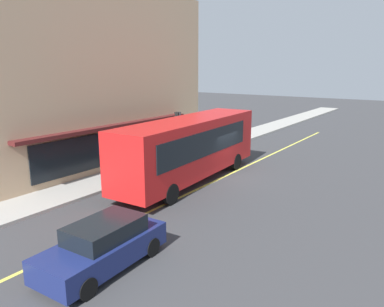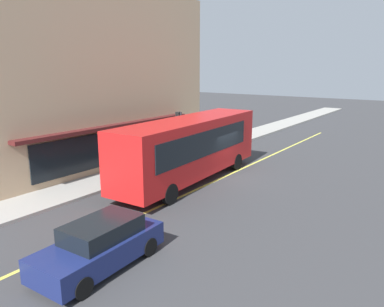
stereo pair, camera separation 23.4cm
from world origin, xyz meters
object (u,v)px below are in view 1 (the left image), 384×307
car_navy (103,246)px  bus (191,146)px  traffic_light (178,124)px  pedestrian_near_storefront (127,154)px  pedestrian_at_corner (225,129)px  pedestrian_waiting (172,140)px

car_navy → bus: bearing=18.6°
traffic_light → pedestrian_near_storefront: 4.35m
traffic_light → pedestrian_at_corner: size_ratio=1.75×
car_navy → pedestrian_waiting: 15.08m
car_navy → pedestrian_waiting: pedestrian_waiting is taller
bus → traffic_light: (3.04, 3.14, 0.55)m
pedestrian_at_corner → pedestrian_waiting: pedestrian_at_corner is taller
bus → pedestrian_at_corner: (9.95, 3.53, -0.73)m
traffic_light → car_navy: (-12.10, -6.18, -1.79)m
pedestrian_at_corner → traffic_light: bearing=-176.8°
traffic_light → pedestrian_waiting: (0.98, 1.32, -1.34)m
bus → traffic_light: size_ratio=3.52×
bus → pedestrian_waiting: (4.03, 4.46, -0.79)m
pedestrian_at_corner → pedestrian_near_storefront: bearing=178.3°
car_navy → pedestrian_at_corner: 20.11m
bus → pedestrian_at_corner: size_ratio=6.15×
bus → car_navy: 9.63m
car_navy → pedestrian_near_storefront: size_ratio=2.48×
pedestrian_at_corner → pedestrian_waiting: bearing=171.0°
car_navy → pedestrian_at_corner: pedestrian_at_corner is taller
bus → pedestrian_at_corner: 10.58m
bus → pedestrian_near_storefront: bus is taller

